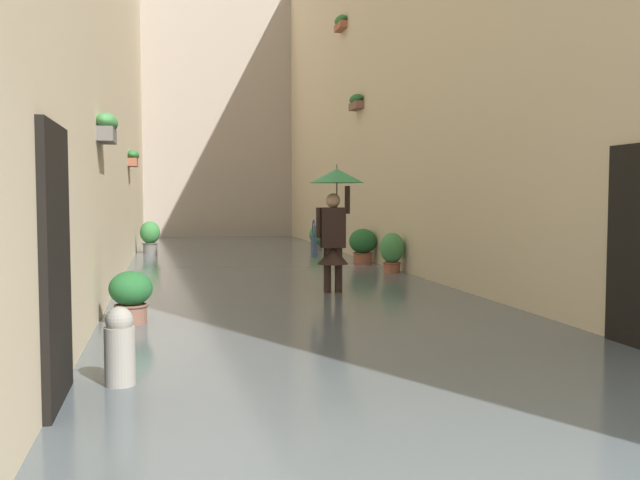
{
  "coord_description": "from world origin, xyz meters",
  "views": [
    {
      "loc": [
        1.91,
        2.14,
        1.67
      ],
      "look_at": [
        -0.26,
        -7.72,
        1.03
      ],
      "focal_mm": 39.01,
      "sensor_mm": 36.0,
      "label": 1
    }
  ],
  "objects_px": {
    "potted_plant_mid_left": "(363,246)",
    "potted_plant_far_right": "(131,298)",
    "mooring_bollard": "(120,354)",
    "potted_plant_near_left": "(392,253)",
    "potted_plant_near_right": "(150,237)",
    "potted_plant_far_left": "(317,238)",
    "person_wading": "(334,211)"
  },
  "relations": [
    {
      "from": "potted_plant_near_right",
      "to": "potted_plant_mid_left",
      "type": "relative_size",
      "value": 1.08
    },
    {
      "from": "person_wading",
      "to": "potted_plant_near_right",
      "type": "xyz_separation_m",
      "value": [
        3.04,
        -8.3,
        -0.86
      ]
    },
    {
      "from": "potted_plant_mid_left",
      "to": "potted_plant_far_right",
      "type": "distance_m",
      "value": 8.21
    },
    {
      "from": "person_wading",
      "to": "potted_plant_near_right",
      "type": "distance_m",
      "value": 8.88
    },
    {
      "from": "person_wading",
      "to": "mooring_bollard",
      "type": "bearing_deg",
      "value": 58.72
    },
    {
      "from": "potted_plant_far_right",
      "to": "mooring_bollard",
      "type": "bearing_deg",
      "value": 90.98
    },
    {
      "from": "potted_plant_far_left",
      "to": "potted_plant_far_right",
      "type": "relative_size",
      "value": 1.07
    },
    {
      "from": "potted_plant_far_left",
      "to": "potted_plant_near_left",
      "type": "distance_m",
      "value": 6.17
    },
    {
      "from": "potted_plant_far_left",
      "to": "potted_plant_mid_left",
      "type": "height_order",
      "value": "potted_plant_mid_left"
    },
    {
      "from": "potted_plant_near_right",
      "to": "potted_plant_near_left",
      "type": "xyz_separation_m",
      "value": [
        -4.84,
        5.76,
        -0.04
      ]
    },
    {
      "from": "potted_plant_far_left",
      "to": "potted_plant_near_left",
      "type": "height_order",
      "value": "potted_plant_near_left"
    },
    {
      "from": "potted_plant_far_left",
      "to": "person_wading",
      "type": "bearing_deg",
      "value": 79.61
    },
    {
      "from": "potted_plant_far_left",
      "to": "potted_plant_near_right",
      "type": "xyz_separation_m",
      "value": [
        4.63,
        0.4,
        0.12
      ]
    },
    {
      "from": "potted_plant_far_left",
      "to": "mooring_bollard",
      "type": "height_order",
      "value": "potted_plant_far_left"
    },
    {
      "from": "potted_plant_far_left",
      "to": "potted_plant_near_left",
      "type": "bearing_deg",
      "value": 91.93
    },
    {
      "from": "person_wading",
      "to": "potted_plant_mid_left",
      "type": "distance_m",
      "value": 4.97
    },
    {
      "from": "potted_plant_near_left",
      "to": "mooring_bollard",
      "type": "relative_size",
      "value": 1.2
    },
    {
      "from": "potted_plant_mid_left",
      "to": "mooring_bollard",
      "type": "bearing_deg",
      "value": 63.32
    },
    {
      "from": "person_wading",
      "to": "potted_plant_near_right",
      "type": "relative_size",
      "value": 2.17
    },
    {
      "from": "mooring_bollard",
      "to": "potted_plant_mid_left",
      "type": "bearing_deg",
      "value": -116.68
    },
    {
      "from": "potted_plant_far_right",
      "to": "mooring_bollard",
      "type": "height_order",
      "value": "mooring_bollard"
    },
    {
      "from": "potted_plant_mid_left",
      "to": "potted_plant_far_right",
      "type": "relative_size",
      "value": 1.19
    },
    {
      "from": "potted_plant_near_right",
      "to": "potted_plant_far_right",
      "type": "xyz_separation_m",
      "value": [
        -0.01,
        10.41,
        -0.13
      ]
    },
    {
      "from": "potted_plant_far_right",
      "to": "potted_plant_near_left",
      "type": "relative_size",
      "value": 0.82
    },
    {
      "from": "potted_plant_near_left",
      "to": "mooring_bollard",
      "type": "distance_m",
      "value": 8.85
    },
    {
      "from": "potted_plant_near_right",
      "to": "potted_plant_near_left",
      "type": "bearing_deg",
      "value": 130.02
    },
    {
      "from": "potted_plant_near_right",
      "to": "mooring_bollard",
      "type": "xyz_separation_m",
      "value": [
        -0.06,
        13.21,
        -0.18
      ]
    },
    {
      "from": "person_wading",
      "to": "potted_plant_far_left",
      "type": "distance_m",
      "value": 8.91
    },
    {
      "from": "potted_plant_mid_left",
      "to": "mooring_bollard",
      "type": "distance_m",
      "value": 10.59
    },
    {
      "from": "potted_plant_mid_left",
      "to": "potted_plant_near_left",
      "type": "distance_m",
      "value": 2.01
    },
    {
      "from": "potted_plant_near_left",
      "to": "potted_plant_near_right",
      "type": "bearing_deg",
      "value": -49.98
    },
    {
      "from": "person_wading",
      "to": "potted_plant_near_left",
      "type": "relative_size",
      "value": 2.31
    }
  ]
}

